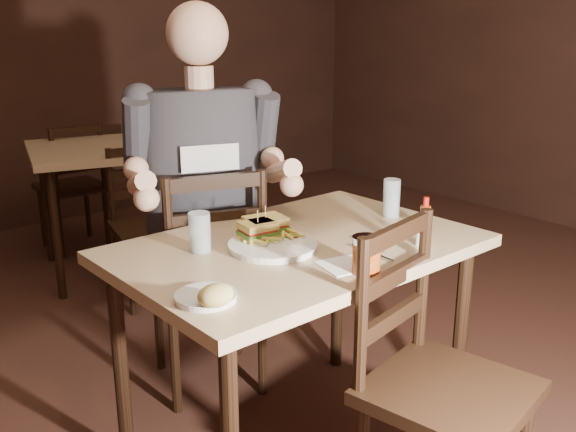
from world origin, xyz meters
TOP-DOWN VIEW (x-y plane):
  - room_shell at (0.00, 0.00)m, footprint 7.00×7.00m
  - main_table at (-0.22, 0.24)m, footprint 1.19×0.81m
  - bg_table at (-0.01, 2.27)m, footprint 0.98×0.98m
  - chair_far at (-0.23, 0.81)m, footprint 0.56×0.59m
  - chair_near at (-0.14, -0.33)m, footprint 0.51×0.54m
  - bg_chair_far at (-0.01, 2.82)m, footprint 0.39×0.43m
  - bg_chair_near at (-0.01, 1.72)m, footprint 0.46×0.49m
  - diner at (-0.25, 0.76)m, footprint 0.72×0.64m
  - dinner_plate at (-0.32, 0.24)m, footprint 0.28×0.28m
  - sandwich_left at (-0.33, 0.31)m, footprint 0.12×0.10m
  - sandwich_right at (-0.28, 0.34)m, footprint 0.14×0.12m
  - fries_pile at (-0.30, 0.28)m, footprint 0.22×0.16m
  - ketchup_dollop at (-0.23, 0.26)m, footprint 0.05×0.05m
  - glass_left at (-0.51, 0.38)m, footprint 0.07×0.07m
  - glass_right at (0.24, 0.25)m, footprint 0.06×0.06m
  - hot_sauce at (0.21, 0.07)m, footprint 0.04×0.04m
  - salt_shaker at (0.07, -0.03)m, footprint 0.03×0.03m
  - syrup_dispenser at (-0.24, -0.08)m, footprint 0.09×0.09m
  - napkin at (-0.24, -0.00)m, footprint 0.17×0.16m
  - knife at (-0.11, 0.02)m, footprint 0.02×0.19m
  - fork at (-0.06, 0.08)m, footprint 0.05×0.17m
  - side_plate at (-0.70, 0.05)m, footprint 0.16×0.16m
  - bread_roll at (-0.71, -0.02)m, footprint 0.10×0.08m

SIDE VIEW (x-z plane):
  - bg_chair_near at x=-0.01m, z-range 0.00..0.82m
  - bg_chair_far at x=-0.01m, z-range 0.00..0.84m
  - chair_near at x=-0.14m, z-range 0.00..0.92m
  - chair_far at x=-0.23m, z-range 0.00..0.94m
  - bg_table at x=-0.01m, z-range 0.30..1.07m
  - main_table at x=-0.22m, z-range 0.30..1.07m
  - napkin at x=-0.24m, z-range 0.77..0.77m
  - knife at x=-0.11m, z-range 0.77..0.78m
  - fork at x=-0.06m, z-range 0.77..0.78m
  - side_plate at x=-0.70m, z-range 0.77..0.78m
  - dinner_plate at x=-0.32m, z-range 0.77..0.79m
  - ketchup_dollop at x=-0.23m, z-range 0.79..0.80m
  - salt_shaker at x=0.07m, z-range 0.77..0.83m
  - fries_pile at x=-0.30m, z-range 0.79..0.82m
  - bread_roll at x=-0.71m, z-range 0.78..0.84m
  - syrup_dispenser at x=-0.24m, z-range 0.77..0.88m
  - hot_sauce at x=0.21m, z-range 0.77..0.89m
  - glass_left at x=-0.51m, z-range 0.77..0.90m
  - sandwich_left at x=-0.33m, z-range 0.79..0.88m
  - sandwich_right at x=-0.28m, z-range 0.79..0.89m
  - glass_right at x=0.24m, z-range 0.77..0.91m
  - diner at x=-0.25m, z-range 0.49..1.54m
  - room_shell at x=0.00m, z-range -2.10..4.90m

